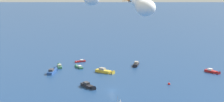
{
  "coord_description": "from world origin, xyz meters",
  "views": [
    {
      "loc": [
        -90.61,
        -106.18,
        42.9
      ],
      "look_at": [
        0.02,
        0.02,
        16.95
      ],
      "focal_mm": 55.18,
      "sensor_mm": 36.0,
      "label": 1
    }
  ],
  "objects": [
    {
      "name": "motorboat_outer_ring_e",
      "position": [
        -2.92,
        43.32,
        0.8
      ],
      "size": [
        9.32,
        8.72,
        2.95
      ],
      "color": "#23478C",
      "rests_on": "ground_plane"
    },
    {
      "name": "marker_buoy",
      "position": [
        25.12,
        -9.9,
        0.39
      ],
      "size": [
        1.1,
        1.1,
        2.1
      ],
      "color": "red",
      "rests_on": "ground_plane"
    },
    {
      "name": "smoke_trail_wingman",
      "position": [
        -18.75,
        -35.42,
        37.94
      ],
      "size": [
        32.97,
        39.87,
        5.17
      ],
      "color": "white"
    },
    {
      "name": "motorboat_far_port",
      "position": [
        58.79,
        -10.26,
        0.66
      ],
      "size": [
        2.65,
        8.59,
        2.46
      ],
      "color": "#B21E1E",
      "rests_on": "ground_plane"
    },
    {
      "name": "motorboat_mid_cluster",
      "position": [
        6.16,
        51.35,
        0.64
      ],
      "size": [
        5.75,
        8.25,
        2.39
      ],
      "color": "#33704C",
      "rests_on": "ground_plane"
    },
    {
      "name": "motorboat_offshore",
      "position": [
        13.23,
        43.35,
        0.55
      ],
      "size": [
        2.8,
        7.18,
        2.03
      ],
      "color": "#33704C",
      "rests_on": "ground_plane"
    },
    {
      "name": "motorboat_near_centre",
      "position": [
        22.04,
        54.71,
        0.49
      ],
      "size": [
        6.5,
        2.68,
        1.83
      ],
      "color": "#B21E1E",
      "rests_on": "ground_plane"
    },
    {
      "name": "motorboat_outer_ring_f",
      "position": [
        -5.15,
        9.57,
        0.75
      ],
      "size": [
        3.53,
        9.76,
        2.77
      ],
      "color": "black",
      "rests_on": "ground_plane"
    },
    {
      "name": "motorboat_outer_ring_b",
      "position": [
        39.94,
        26.51,
        0.73
      ],
      "size": [
        8.94,
        7.52,
        2.72
      ],
      "color": "black",
      "rests_on": "ground_plane"
    },
    {
      "name": "motorboat_inshore",
      "position": [
        17.18,
        25.06,
        0.82
      ],
      "size": [
        5.44,
        10.88,
        3.06
      ],
      "color": "gold",
      "rests_on": "ground_plane"
    },
    {
      "name": "ground_plane",
      "position": [
        0.0,
        0.0,
        0.0
      ],
      "size": [
        2000.0,
        2000.0,
        0.0
      ],
      "primitive_type": "plane",
      "color": "navy"
    }
  ]
}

